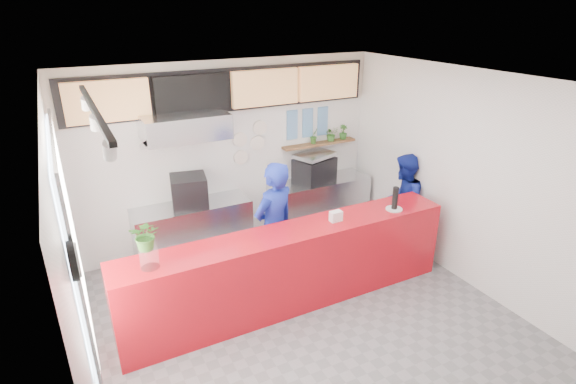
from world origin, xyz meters
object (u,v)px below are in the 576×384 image
object	(u,v)px
panini_oven	(189,191)
staff_right	(402,202)
espresso_machine	(314,170)
staff_center	(274,228)
pepper_mill	(395,198)
service_counter	(292,268)

from	to	relation	value
panini_oven	staff_right	distance (m)	3.39
espresso_machine	panini_oven	bearing A→B (deg)	163.83
panini_oven	staff_center	bearing A→B (deg)	-48.96
staff_center	pepper_mill	world-z (taller)	staff_center
panini_oven	espresso_machine	bearing A→B (deg)	10.94
service_counter	espresso_machine	xyz separation A→B (m)	(1.39, 1.80, 0.56)
staff_center	staff_right	size ratio (longest dim) A/B	1.18
staff_center	staff_right	xyz separation A→B (m)	(2.37, 0.13, -0.14)
service_counter	staff_center	world-z (taller)	staff_center
espresso_machine	pepper_mill	distance (m)	1.91
service_counter	espresso_machine	bearing A→B (deg)	52.32
service_counter	staff_right	bearing A→B (deg)	14.07
pepper_mill	staff_center	bearing A→B (deg)	161.05
service_counter	pepper_mill	xyz separation A→B (m)	(1.56, -0.10, 0.72)
staff_right	pepper_mill	xyz separation A→B (m)	(-0.77, -0.68, 0.48)
panini_oven	espresso_machine	xyz separation A→B (m)	(2.20, 0.00, -0.02)
service_counter	espresso_machine	distance (m)	2.34
panini_oven	service_counter	bearing A→B (deg)	-54.75
espresso_machine	staff_center	xyz separation A→B (m)	(-1.42, -1.35, -0.17)
staff_center	staff_right	distance (m)	2.38
panini_oven	staff_right	xyz separation A→B (m)	(3.15, -1.21, -0.34)
service_counter	espresso_machine	size ratio (longest dim) A/B	6.82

